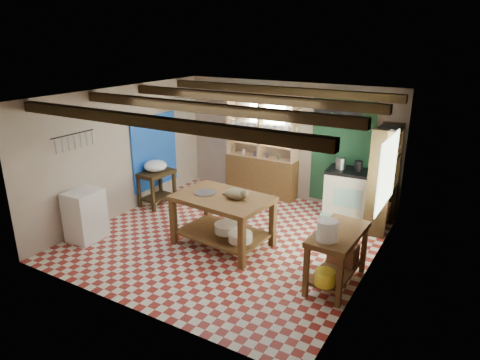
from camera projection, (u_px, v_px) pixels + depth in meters
The scene contains 30 objects.
floor at pixel (229, 238), 7.88m from camera, with size 5.00×5.00×0.02m, color maroon.
ceiling at pixel (227, 95), 7.03m from camera, with size 5.00×5.00×0.02m, color #414145.
wall_back at pixel (287, 141), 9.50m from camera, with size 5.00×0.04×2.60m, color #BAA695.
wall_front at pixel (124, 222), 5.41m from camera, with size 5.00×0.04×2.60m, color #BAA695.
wall_left at pixel (123, 152), 8.65m from camera, with size 0.04×5.00×2.60m, color #BAA695.
wall_right at pixel (373, 196), 6.26m from camera, with size 0.04×5.00×2.60m, color #BAA695.
ceiling_beams at pixel (227, 102), 7.07m from camera, with size 5.00×3.80×0.15m, color #372713.
blue_wall_patch at pixel (155, 151), 9.43m from camera, with size 0.04×1.40×1.60m, color blue.
green_wall_patch at pixel (342, 151), 8.89m from camera, with size 1.30×0.04×2.30m, color #1E4B2D.
window_back at pixel (267, 121), 9.59m from camera, with size 0.90×0.02×0.80m, color silver.
window_right at pixel (387, 172), 7.05m from camera, with size 0.02×1.30×1.20m, color silver.
utensil_rail at pixel (74, 141), 7.49m from camera, with size 0.06×0.90×0.28m, color black.
pot_rack at pixel (339, 109), 8.25m from camera, with size 0.86×0.12×0.36m, color black.
shelving_unit at pixel (261, 149), 9.67m from camera, with size 1.70×0.34×2.20m, color tan.
tall_rack at pixel (384, 179), 7.93m from camera, with size 0.40×0.86×2.00m, color #372713.
work_table at pixel (223, 221), 7.47m from camera, with size 1.61×1.08×0.91m, color brown.
stove at pixel (351, 193), 8.71m from camera, with size 1.00×0.67×0.97m, color white.
prep_table at pixel (157, 188), 9.28m from camera, with size 0.52×0.76×0.77m, color #372713.
white_cabinet at pixel (85, 215), 7.70m from camera, with size 0.51×0.61×0.92m, color white.
right_counter at pixel (337, 258), 6.29m from camera, with size 0.60×1.20×0.86m, color brown.
cat at pixel (236, 194), 7.20m from camera, with size 0.39×0.30×0.18m, color olive.
steel_tray at pixel (205, 193), 7.48m from camera, with size 0.37×0.37×0.02m, color #9C9CA3.
basin_large at pixel (227, 228), 7.53m from camera, with size 0.44×0.44×0.15m, color white.
basin_small at pixel (240, 237), 7.20m from camera, with size 0.41×0.41×0.14m, color white.
kettle_left at pixel (341, 163), 8.61m from camera, with size 0.20×0.20×0.23m, color #9C9CA3.
kettle_right at pixel (358, 166), 8.47m from camera, with size 0.16×0.16×0.20m, color black.
enamel_bowl at pixel (155, 166), 9.12m from camera, with size 0.49×0.49×0.24m, color white.
white_bucket at pixel (327, 230), 5.85m from camera, with size 0.29×0.29×0.29m, color white.
wicker_basket at pixel (343, 253), 6.55m from camera, with size 0.41×0.33×0.29m, color #90593A.
yellow_tub at pixel (325, 278), 5.96m from camera, with size 0.29×0.29×0.21m, color yellow.
Camera 1 is at (3.77, -6.03, 3.55)m, focal length 32.00 mm.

